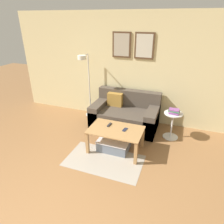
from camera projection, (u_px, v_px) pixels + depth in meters
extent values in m
cube|color=beige|center=(121.00, 69.00, 4.81)|extent=(5.60, 0.06, 2.55)
cube|color=#513823|center=(122.00, 45.00, 4.53)|extent=(0.43, 0.02, 0.56)
cube|color=#ADA38E|center=(121.00, 45.00, 4.52)|extent=(0.36, 0.01, 0.49)
cube|color=#513823|center=(144.00, 46.00, 4.36)|extent=(0.43, 0.02, 0.56)
cube|color=beige|center=(144.00, 46.00, 4.35)|extent=(0.36, 0.01, 0.49)
cube|color=#A39989|center=(104.00, 160.00, 3.68)|extent=(1.40, 0.81, 0.01)
cube|color=#4C4238|center=(125.00, 118.00, 4.74)|extent=(1.52, 0.88, 0.44)
cube|color=#4C4238|center=(129.00, 97.00, 4.85)|extent=(1.52, 0.20, 0.39)
cube|color=#4C4238|center=(100.00, 112.00, 4.91)|extent=(0.24, 0.88, 0.56)
cube|color=#4C4238|center=(152.00, 121.00, 4.51)|extent=(0.24, 0.88, 0.56)
cube|color=#A87A33|center=(115.00, 100.00, 4.82)|extent=(0.36, 0.14, 0.32)
cube|color=#AD7F4C|center=(116.00, 130.00, 3.79)|extent=(1.02, 0.64, 0.02)
cube|color=#AD7F4C|center=(87.00, 143.00, 3.80)|extent=(0.06, 0.06, 0.45)
cube|color=#AD7F4C|center=(136.00, 154.00, 3.51)|extent=(0.06, 0.06, 0.45)
cube|color=#AD7F4C|center=(99.00, 129.00, 4.28)|extent=(0.06, 0.06, 0.45)
cube|color=#AD7F4C|center=(143.00, 137.00, 3.98)|extent=(0.06, 0.06, 0.45)
cube|color=slate|center=(114.00, 145.00, 3.96)|extent=(0.59, 0.42, 0.20)
cube|color=silver|center=(114.00, 140.00, 3.92)|extent=(0.62, 0.44, 0.02)
cylinder|color=silver|center=(91.00, 114.00, 5.42)|extent=(0.26, 0.26, 0.02)
cylinder|color=silver|center=(89.00, 86.00, 5.08)|extent=(0.03, 0.03, 1.59)
cylinder|color=silver|center=(85.00, 55.00, 4.61)|extent=(0.02, 0.30, 0.02)
cylinder|color=white|center=(82.00, 57.00, 4.50)|extent=(0.19, 0.19, 0.09)
cylinder|color=white|center=(170.00, 137.00, 4.41)|extent=(0.33, 0.33, 0.01)
cylinder|color=white|center=(172.00, 125.00, 4.29)|extent=(0.04, 0.04, 0.55)
cylinder|color=white|center=(174.00, 113.00, 4.16)|extent=(0.39, 0.39, 0.02)
cube|color=#8C4C93|center=(174.00, 113.00, 4.15)|extent=(0.19, 0.17, 0.02)
cube|color=#8C4C93|center=(174.00, 112.00, 4.13)|extent=(0.23, 0.19, 0.02)
cube|color=silver|center=(174.00, 111.00, 4.13)|extent=(0.22, 0.14, 0.01)
cube|color=#387F4C|center=(174.00, 111.00, 4.11)|extent=(0.24, 0.16, 0.02)
cube|color=#8C4C93|center=(174.00, 110.00, 4.11)|extent=(0.20, 0.14, 0.03)
cube|color=#232328|center=(109.00, 125.00, 3.93)|extent=(0.05, 0.15, 0.02)
cube|color=#1E2338|center=(125.00, 130.00, 3.77)|extent=(0.09, 0.15, 0.01)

